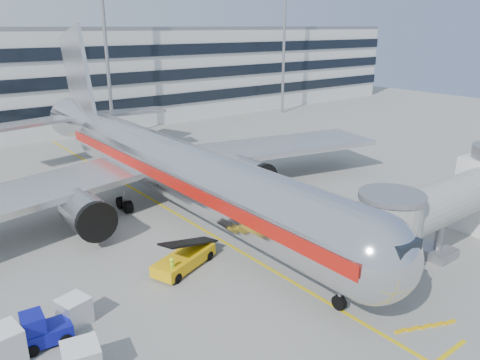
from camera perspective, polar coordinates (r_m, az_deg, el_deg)
ground at (r=33.75m, az=1.44°, el=-9.50°), size 180.00×180.00×0.00m
lead_in_line at (r=41.22m, az=-7.44°, el=-4.31°), size 0.25×70.00×0.01m
main_jet at (r=41.23m, az=-8.91°, el=1.87°), size 50.95×48.70×16.06m
jet_bridge at (r=36.62m, az=24.82°, el=-2.37°), size 17.80×4.50×7.00m
terminal at (r=83.53m, az=-25.19°, el=11.16°), size 150.00×24.25×15.60m
light_mast_centre at (r=70.40m, az=-16.16°, el=16.92°), size 2.40×1.20×25.45m
light_mast_east at (r=89.17m, az=5.42°, el=17.67°), size 2.40×1.20×25.45m
belt_loader at (r=32.38m, az=-6.84°, el=-9.49°), size 5.32×3.47×2.50m
baggage_tug at (r=27.24m, az=-23.00°, el=-16.54°), size 2.64×1.81×1.89m
cargo_container_right at (r=28.25m, az=-19.55°, el=-14.83°), size 1.82×1.82×1.58m
cargo_container_front at (r=26.68m, az=-27.01°, el=-17.67°), size 1.96×1.96×1.86m
ramp_worker at (r=30.83m, az=-8.20°, el=-10.78°), size 0.74×0.72×1.71m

